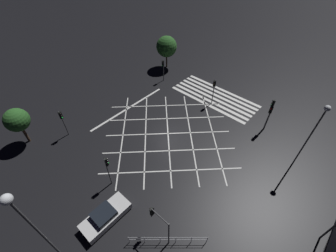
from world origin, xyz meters
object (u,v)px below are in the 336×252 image
traffic_light_sw_cross (269,113)px  traffic_light_median_north (107,166)px  street_tree_near (167,47)px  street_tree_far (17,120)px  traffic_light_sw_main (271,109)px  traffic_light_se_cross (163,66)px  street_lamp_west (26,219)px  traffic_light_nw_main (159,220)px  traffic_light_median_south (214,87)px  waiting_car (105,216)px  street_lamp_east (317,125)px  traffic_light_ne_main (62,119)px

traffic_light_sw_cross → traffic_light_median_north: bearing=-24.1°
street_tree_near → street_tree_far: street_tree_near is taller
traffic_light_sw_cross → traffic_light_sw_main: bearing=66.6°
traffic_light_median_north → traffic_light_se_cross: (9.11, -17.27, -0.24)m
traffic_light_sw_main → street_lamp_west: street_lamp_west is taller
traffic_light_median_north → traffic_light_sw_cross: 19.18m
traffic_light_nw_main → traffic_light_se_cross: traffic_light_nw_main is taller
traffic_light_median_south → traffic_light_sw_cross: traffic_light_median_south is taller
traffic_light_se_cross → traffic_light_median_south: bearing=90.9°
traffic_light_sw_cross → street_tree_far: 28.53m
traffic_light_se_cross → street_tree_far: size_ratio=0.76×
traffic_light_median_north → street_tree_near: bearing=29.3°
street_lamp_west → waiting_car: street_lamp_west is taller
traffic_light_median_south → waiting_car: size_ratio=0.86×
traffic_light_sw_cross → street_lamp_east: street_lamp_east is taller
traffic_light_median_south → street_lamp_east: size_ratio=0.47×
traffic_light_sw_main → traffic_light_se_cross: 16.97m
traffic_light_median_north → traffic_light_se_cross: size_ratio=1.10×
traffic_light_sw_main → street_tree_near: street_tree_near is taller
traffic_light_median_north → street_tree_near: street_tree_near is taller
traffic_light_sw_main → traffic_light_nw_main: bearing=87.3°
traffic_light_ne_main → traffic_light_median_north: bearing=-3.7°
traffic_light_sw_cross → traffic_light_se_cross: bearing=-89.2°
traffic_light_median_north → waiting_car: 4.30m
street_tree_far → street_tree_near: bearing=-90.4°
traffic_light_ne_main → street_tree_far: street_tree_far is taller
street_tree_far → traffic_light_sw_cross: bearing=-133.8°
traffic_light_sw_main → street_tree_far: street_tree_far is taller
traffic_light_ne_main → street_lamp_west: 15.08m
waiting_car → traffic_light_sw_cross: bearing=-14.5°
traffic_light_sw_main → traffic_light_sw_cross: 0.64m
traffic_light_nw_main → street_tree_far: (18.89, 2.66, 0.61)m
traffic_light_nw_main → traffic_light_median_south: bearing=-68.8°
traffic_light_nw_main → traffic_light_sw_cross: (-0.85, -17.93, -0.13)m
traffic_light_median_south → traffic_light_se_cross: 9.19m
street_lamp_east → street_tree_far: 30.22m
street_lamp_east → street_tree_far: size_ratio=1.73×
traffic_light_median_south → traffic_light_nw_main: 19.14m
street_lamp_east → waiting_car: 20.46m
street_tree_near → street_tree_far: 24.03m
traffic_light_nw_main → traffic_light_median_north: (6.99, -0.43, 0.06)m
traffic_light_sw_cross → street_tree_near: street_tree_near is taller
street_lamp_east → traffic_light_median_south: bearing=-13.4°
traffic_light_se_cross → street_lamp_west: (-12.09, 23.98, 4.83)m
traffic_light_median_north → street_lamp_east: street_lamp_east is taller
street_lamp_west → traffic_light_se_cross: bearing=-63.2°
street_lamp_east → street_tree_near: size_ratio=1.50×
traffic_light_median_north → street_lamp_east: 19.40m
traffic_light_median_south → traffic_light_median_north: 17.42m
traffic_light_nw_main → traffic_light_sw_cross: bearing=-92.7°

